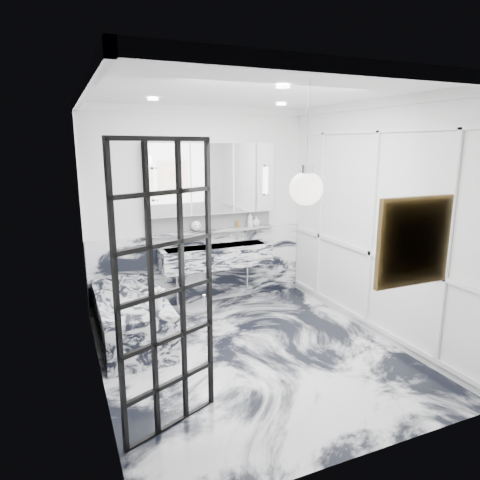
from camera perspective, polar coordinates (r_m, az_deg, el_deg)
name	(u,v)px	position (r m, az deg, el deg)	size (l,w,h in m)	color
floor	(252,353)	(4.98, 1.56, -14.83)	(3.60, 3.60, 0.00)	silver
ceiling	(253,92)	(4.44, 1.79, 19.15)	(3.60, 3.60, 0.00)	white
wall_back	(200,208)	(6.16, -5.41, 4.25)	(3.60, 3.60, 0.00)	white
wall_front	(364,281)	(3.02, 16.24, -5.21)	(3.60, 3.60, 0.00)	white
wall_left	(93,245)	(4.11, -19.02, -0.68)	(3.60, 3.60, 0.00)	white
wall_right	(374,221)	(5.37, 17.38, 2.46)	(3.60, 3.60, 0.00)	white
marble_clad_back	(201,267)	(6.32, -5.17, -3.64)	(3.18, 0.05, 1.05)	silver
marble_clad_left	(95,252)	(4.12, -18.75, -1.47)	(0.02, 3.56, 2.68)	silver
panel_molding	(372,229)	(5.37, 17.15, 1.40)	(0.03, 3.40, 2.30)	white
soap_bottle_a	(250,219)	(6.38, 1.35, 2.78)	(0.09, 0.09, 0.22)	#8C5919
soap_bottle_b	(250,221)	(6.39, 1.41, 2.48)	(0.07, 0.07, 0.15)	#4C4C51
soap_bottle_c	(256,221)	(6.43, 2.17, 2.54)	(0.12, 0.12, 0.15)	silver
face_pot	(196,226)	(6.09, -5.90, 1.90)	(0.15, 0.15, 0.15)	white
amber_bottle	(238,224)	(6.31, -0.31, 2.12)	(0.04, 0.04, 0.10)	#8C5919
flower_vase	(159,304)	(4.76, -10.79, -8.35)	(0.08, 0.08, 0.12)	silver
crittall_door	(167,293)	(3.40, -9.66, -6.93)	(0.88, 0.04, 2.34)	black
artwork	(414,241)	(3.29, 22.20, -0.18)	(0.55, 0.05, 0.55)	#B66B12
pendant_light	(306,189)	(3.18, 8.83, 6.79)	(0.25, 0.25, 0.25)	white
trough_sink	(216,256)	(6.11, -3.23, -2.19)	(1.60, 0.45, 0.30)	silver
ledge	(212,231)	(6.19, -3.80, 1.22)	(1.90, 0.14, 0.04)	silver
subway_tile	(210,221)	(6.22, -4.00, 2.54)	(1.90, 0.03, 0.23)	white
mirror_cabinet	(211,179)	(6.09, -3.92, 8.16)	(1.90, 0.16, 1.00)	white
sconce_left	(154,184)	(5.78, -11.34, 7.30)	(0.07, 0.07, 0.40)	white
sconce_right	(266,180)	(6.32, 3.47, 7.97)	(0.07, 0.07, 0.40)	white
bathtub	(131,318)	(5.34, -14.32, -9.99)	(0.75, 1.65, 0.55)	silver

